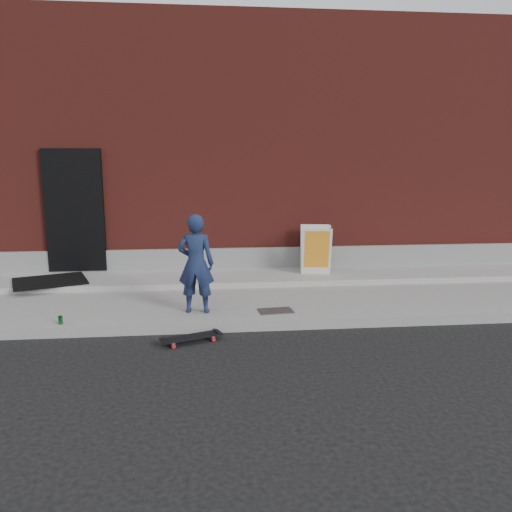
{
  "coord_description": "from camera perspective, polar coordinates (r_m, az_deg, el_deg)",
  "views": [
    {
      "loc": [
        -0.2,
        -6.49,
        2.31
      ],
      "look_at": [
        0.54,
        0.8,
        0.9
      ],
      "focal_mm": 35.0,
      "sensor_mm": 36.0,
      "label": 1
    }
  ],
  "objects": [
    {
      "name": "ground",
      "position": [
        6.89,
        -3.81,
        -8.75
      ],
      "size": [
        80.0,
        80.0,
        0.0
      ],
      "primitive_type": "plane",
      "color": "black",
      "rests_on": "ground"
    },
    {
      "name": "child",
      "position": [
        7.15,
        -6.89,
        -0.88
      ],
      "size": [
        0.56,
        0.41,
        1.43
      ],
      "primitive_type": "imported",
      "rotation": [
        0.0,
        0.0,
        3.01
      ],
      "color": "#1A2548",
      "rests_on": "sidewalk"
    },
    {
      "name": "skateboard",
      "position": [
        6.55,
        -7.38,
        -9.2
      ],
      "size": [
        0.8,
        0.47,
        0.09
      ],
      "color": "red",
      "rests_on": "ground"
    },
    {
      "name": "apron",
      "position": [
        9.14,
        -4.35,
        -2.52
      ],
      "size": [
        20.0,
        1.2,
        0.1
      ],
      "primitive_type": "cube",
      "color": "gray",
      "rests_on": "sidewalk"
    },
    {
      "name": "pizza_sign",
      "position": [
        9.26,
        6.85,
        0.76
      ],
      "size": [
        0.62,
        0.7,
        0.89
      ],
      "color": "silver",
      "rests_on": "apron"
    },
    {
      "name": "building",
      "position": [
        13.49,
        -5.02,
        11.62
      ],
      "size": [
        20.0,
        8.1,
        5.0
      ],
      "color": "maroon",
      "rests_on": "ground"
    },
    {
      "name": "soda_can",
      "position": [
        7.23,
        -21.44,
        -6.84
      ],
      "size": [
        0.07,
        0.07,
        0.11
      ],
      "primitive_type": "cylinder",
      "rotation": [
        0.0,
        0.0,
        0.14
      ],
      "color": "#167029",
      "rests_on": "sidewalk"
    },
    {
      "name": "doormat",
      "position": [
        9.3,
        -22.5,
        -2.66
      ],
      "size": [
        1.43,
        1.3,
        0.03
      ],
      "primitive_type": "cube",
      "rotation": [
        0.0,
        0.0,
        0.36
      ],
      "color": "black",
      "rests_on": "apron"
    },
    {
      "name": "sidewalk",
      "position": [
        8.3,
        -4.18,
        -4.79
      ],
      "size": [
        20.0,
        3.0,
        0.15
      ],
      "primitive_type": "cube",
      "color": "gray",
      "rests_on": "ground"
    },
    {
      "name": "utility_plate",
      "position": [
        7.3,
        2.28,
        -6.29
      ],
      "size": [
        0.52,
        0.36,
        0.01
      ],
      "primitive_type": "cube",
      "rotation": [
        0.0,
        0.0,
        0.1
      ],
      "color": "#56555A",
      "rests_on": "sidewalk"
    }
  ]
}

